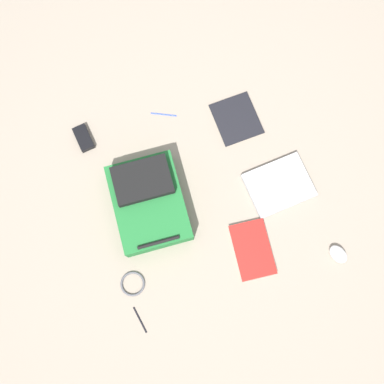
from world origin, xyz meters
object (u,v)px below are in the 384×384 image
power_brick (84,138)px  computer_mouse (338,254)px  book_blue (252,250)px  pen_blue (140,320)px  laptop (279,185)px  book_manual (236,119)px  pen_black (164,114)px  cable_coil (133,284)px  backpack (148,201)px

power_brick → computer_mouse: bearing=131.7°
book_blue → pen_blue: (0.62, 0.09, -0.01)m
book_blue → computer_mouse: computer_mouse is taller
laptop → book_blue: bearing=43.0°
book_blue → pen_blue: bearing=8.2°
computer_mouse → power_brick: 1.39m
book_blue → book_manual: bearing=-107.8°
book_manual → pen_blue: size_ratio=1.92×
book_blue → pen_black: bearing=-81.1°
book_manual → computer_mouse: (-0.16, 0.83, 0.01)m
book_manual → pen_blue: 1.11m
book_manual → pen_black: size_ratio=1.88×
book_blue → cable_coil: (0.59, -0.08, -0.01)m
pen_blue → cable_coil: bearing=-100.1°
cable_coil → pen_black: size_ratio=0.88×
computer_mouse → pen_black: 1.12m
book_manual → pen_black: (0.33, -0.18, -0.00)m
pen_black → book_blue: bearing=98.9°
book_blue → power_brick: (0.55, -0.85, 0.00)m
computer_mouse → pen_blue: bearing=-23.4°
book_blue → pen_blue: 0.63m
pen_black → power_brick: bearing=-4.9°
backpack → book_blue: size_ratio=1.59×
pen_black → pen_blue: pen_blue is taller
backpack → laptop: size_ratio=1.54×
cable_coil → pen_blue: bearing=79.9°
laptop → cable_coil: 0.86m
laptop → computer_mouse: 0.44m
book_blue → power_brick: power_brick is taller
laptop → pen_black: 0.70m
pen_blue → book_blue: bearing=-171.8°
computer_mouse → pen_black: bearing=-81.7°
pen_black → book_manual: bearing=152.3°
book_manual → power_brick: 0.79m
backpack → computer_mouse: backpack is taller
book_manual → pen_black: book_manual is taller
book_blue → pen_black: size_ratio=2.23×
book_blue → power_brick: 1.02m
laptop → cable_coil: size_ratio=2.64×
book_blue → computer_mouse: 0.41m
backpack → book_blue: (-0.37, 0.41, -0.06)m
backpack → cable_coil: bearing=56.2°
power_brick → cable_coil: bearing=87.2°
pen_black → cable_coil: bearing=57.9°
backpack → pen_black: (-0.24, -0.41, -0.07)m
laptop → book_manual: 0.41m
book_manual → power_brick: bearing=-15.5°
computer_mouse → power_brick: size_ratio=0.72×
pen_blue → pen_black: bearing=-118.6°
book_blue → power_brick: bearing=-57.0°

